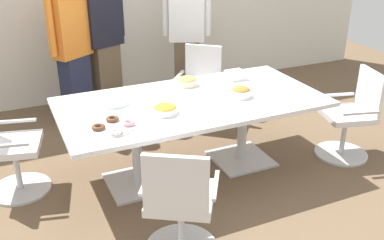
{
  "coord_description": "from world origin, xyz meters",
  "views": [
    {
      "loc": [
        -1.55,
        -3.42,
        2.26
      ],
      "look_at": [
        0.0,
        0.0,
        0.55
      ],
      "focal_mm": 41.55,
      "sensor_mm": 36.0,
      "label": 1
    }
  ],
  "objects_px": {
    "office_chair_1": "(180,208)",
    "person_standing_0": "(72,49)",
    "snack_bowl_pretzels": "(241,92)",
    "conference_table": "(192,113)",
    "napkin_pile": "(236,75)",
    "office_chair_0": "(7,151)",
    "office_chair_2": "(351,119)",
    "donut_platter": "(114,126)",
    "person_standing_1": "(103,37)",
    "plate_stack": "(114,103)",
    "office_chair_3": "(200,90)",
    "person_standing_2": "(187,34)",
    "snack_bowl_cookies": "(187,81)",
    "snack_bowl_chips_orange": "(165,109)"
  },
  "relations": [
    {
      "from": "person_standing_0",
      "to": "person_standing_2",
      "type": "height_order",
      "value": "person_standing_0"
    },
    {
      "from": "person_standing_0",
      "to": "snack_bowl_cookies",
      "type": "height_order",
      "value": "person_standing_0"
    },
    {
      "from": "napkin_pile",
      "to": "office_chair_0",
      "type": "bearing_deg",
      "value": -179.99
    },
    {
      "from": "conference_table",
      "to": "snack_bowl_pretzels",
      "type": "bearing_deg",
      "value": -14.28
    },
    {
      "from": "office_chair_2",
      "to": "plate_stack",
      "type": "height_order",
      "value": "office_chair_2"
    },
    {
      "from": "office_chair_2",
      "to": "snack_bowl_chips_orange",
      "type": "distance_m",
      "value": 1.99
    },
    {
      "from": "office_chair_3",
      "to": "person_standing_1",
      "type": "distance_m",
      "value": 1.29
    },
    {
      "from": "conference_table",
      "to": "office_chair_3",
      "type": "xyz_separation_m",
      "value": [
        0.57,
        1.03,
        -0.22
      ]
    },
    {
      "from": "office_chair_0",
      "to": "snack_bowl_cookies",
      "type": "height_order",
      "value": "office_chair_0"
    },
    {
      "from": "office_chair_3",
      "to": "person_standing_2",
      "type": "height_order",
      "value": "person_standing_2"
    },
    {
      "from": "office_chair_3",
      "to": "plate_stack",
      "type": "xyz_separation_m",
      "value": [
        -1.24,
        -0.85,
        0.36
      ]
    },
    {
      "from": "office_chair_3",
      "to": "person_standing_1",
      "type": "relative_size",
      "value": 0.49
    },
    {
      "from": "conference_table",
      "to": "office_chair_2",
      "type": "distance_m",
      "value": 1.67
    },
    {
      "from": "office_chair_0",
      "to": "plate_stack",
      "type": "relative_size",
      "value": 3.92
    },
    {
      "from": "plate_stack",
      "to": "person_standing_2",
      "type": "bearing_deg",
      "value": 47.66
    },
    {
      "from": "person_standing_0",
      "to": "person_standing_2",
      "type": "distance_m",
      "value": 1.46
    },
    {
      "from": "snack_bowl_pretzels",
      "to": "conference_table",
      "type": "bearing_deg",
      "value": 165.72
    },
    {
      "from": "napkin_pile",
      "to": "person_standing_0",
      "type": "bearing_deg",
      "value": 140.05
    },
    {
      "from": "person_standing_1",
      "to": "office_chair_2",
      "type": "bearing_deg",
      "value": 112.7
    },
    {
      "from": "office_chair_1",
      "to": "office_chair_2",
      "type": "xyz_separation_m",
      "value": [
        2.18,
        0.68,
        0.0
      ]
    },
    {
      "from": "snack_bowl_pretzels",
      "to": "person_standing_1",
      "type": "bearing_deg",
      "value": 114.33
    },
    {
      "from": "office_chair_1",
      "to": "person_standing_1",
      "type": "distance_m",
      "value": 2.81
    },
    {
      "from": "snack_bowl_cookies",
      "to": "napkin_pile",
      "type": "relative_size",
      "value": 1.19
    },
    {
      "from": "office_chair_1",
      "to": "snack_bowl_cookies",
      "type": "bearing_deg",
      "value": 95.69
    },
    {
      "from": "office_chair_3",
      "to": "plate_stack",
      "type": "bearing_deg",
      "value": 74.05
    },
    {
      "from": "conference_table",
      "to": "person_standing_0",
      "type": "height_order",
      "value": "person_standing_0"
    },
    {
      "from": "office_chair_2",
      "to": "person_standing_0",
      "type": "distance_m",
      "value": 3.1
    },
    {
      "from": "office_chair_3",
      "to": "person_standing_0",
      "type": "distance_m",
      "value": 1.53
    },
    {
      "from": "person_standing_1",
      "to": "napkin_pile",
      "type": "height_order",
      "value": "person_standing_1"
    },
    {
      "from": "conference_table",
      "to": "office_chair_3",
      "type": "distance_m",
      "value": 1.2
    },
    {
      "from": "office_chair_1",
      "to": "napkin_pile",
      "type": "bearing_deg",
      "value": 80.15
    },
    {
      "from": "snack_bowl_pretzels",
      "to": "snack_bowl_cookies",
      "type": "height_order",
      "value": "snack_bowl_pretzels"
    },
    {
      "from": "office_chair_2",
      "to": "donut_platter",
      "type": "bearing_deg",
      "value": 103.24
    },
    {
      "from": "office_chair_2",
      "to": "napkin_pile",
      "type": "height_order",
      "value": "office_chair_2"
    },
    {
      "from": "plate_stack",
      "to": "office_chair_3",
      "type": "bearing_deg",
      "value": 34.29
    },
    {
      "from": "office_chair_2",
      "to": "snack_bowl_chips_orange",
      "type": "bearing_deg",
      "value": 99.81
    },
    {
      "from": "office_chair_0",
      "to": "person_standing_1",
      "type": "relative_size",
      "value": 0.49
    },
    {
      "from": "snack_bowl_pretzels",
      "to": "office_chair_3",
      "type": "bearing_deg",
      "value": 83.67
    },
    {
      "from": "person_standing_0",
      "to": "office_chair_0",
      "type": "bearing_deg",
      "value": 21.57
    },
    {
      "from": "office_chair_1",
      "to": "person_standing_0",
      "type": "height_order",
      "value": "person_standing_0"
    },
    {
      "from": "office_chair_3",
      "to": "snack_bowl_pretzels",
      "type": "xyz_separation_m",
      "value": [
        -0.13,
        -1.15,
        0.39
      ]
    },
    {
      "from": "office_chair_0",
      "to": "plate_stack",
      "type": "xyz_separation_m",
      "value": [
        0.94,
        -0.17,
        0.36
      ]
    },
    {
      "from": "office_chair_0",
      "to": "office_chair_1",
      "type": "xyz_separation_m",
      "value": [
        1.05,
        -1.39,
        0.0
      ]
    },
    {
      "from": "office_chair_3",
      "to": "person_standing_2",
      "type": "bearing_deg",
      "value": -60.2
    },
    {
      "from": "office_chair_0",
      "to": "napkin_pile",
      "type": "relative_size",
      "value": 4.97
    },
    {
      "from": "office_chair_2",
      "to": "donut_platter",
      "type": "distance_m",
      "value": 2.45
    },
    {
      "from": "person_standing_0",
      "to": "plate_stack",
      "type": "relative_size",
      "value": 7.63
    },
    {
      "from": "conference_table",
      "to": "office_chair_0",
      "type": "xyz_separation_m",
      "value": [
        -1.61,
        0.35,
        -0.22
      ]
    },
    {
      "from": "snack_bowl_cookies",
      "to": "office_chair_0",
      "type": "bearing_deg",
      "value": -179.2
    },
    {
      "from": "office_chair_2",
      "to": "office_chair_0",
      "type": "bearing_deg",
      "value": 92.4
    }
  ]
}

